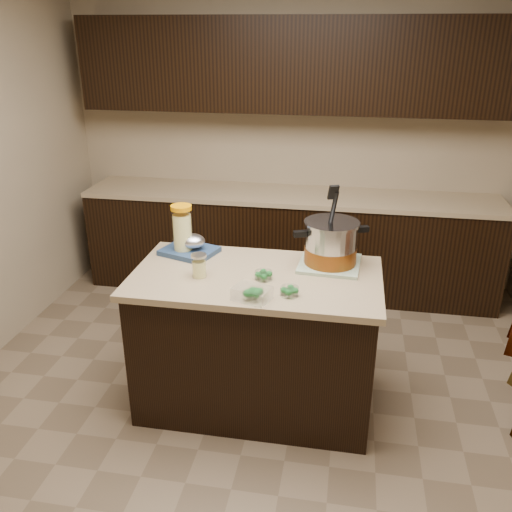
{
  "coord_description": "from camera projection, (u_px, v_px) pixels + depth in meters",
  "views": [
    {
      "loc": [
        0.5,
        -2.83,
        2.24
      ],
      "look_at": [
        0.0,
        0.0,
        1.02
      ],
      "focal_mm": 38.0,
      "sensor_mm": 36.0,
      "label": 1
    }
  ],
  "objects": [
    {
      "name": "stock_pot",
      "position": [
        331.0,
        245.0,
        3.25
      ],
      "size": [
        0.45,
        0.43,
        0.47
      ],
      "rotation": [
        0.0,
        0.0,
        0.39
      ],
      "color": "#B7B7BC",
      "rests_on": "dish_towel"
    },
    {
      "name": "dish_towel",
      "position": [
        330.0,
        264.0,
        3.29
      ],
      "size": [
        0.38,
        0.38,
        0.02
      ],
      "primitive_type": "cube",
      "rotation": [
        0.0,
        0.0,
        -0.07
      ],
      "color": "#59855A",
      "rests_on": "island"
    },
    {
      "name": "lemonade_pitcher",
      "position": [
        182.0,
        232.0,
        3.4
      ],
      "size": [
        0.16,
        0.16,
        0.32
      ],
      "rotation": [
        0.0,
        0.0,
        -0.23
      ],
      "color": "#EDEA90",
      "rests_on": "island"
    },
    {
      "name": "broccoli_tub_left",
      "position": [
        264.0,
        276.0,
        3.11
      ],
      "size": [
        0.11,
        0.11,
        0.05
      ],
      "rotation": [
        0.0,
        0.0,
        -0.07
      ],
      "color": "silver",
      "rests_on": "island"
    },
    {
      "name": "broccoli_tub_rect",
      "position": [
        252.0,
        294.0,
        2.88
      ],
      "size": [
        0.23,
        0.19,
        0.07
      ],
      "rotation": [
        0.0,
        0.0,
        -0.32
      ],
      "color": "silver",
      "rests_on": "island"
    },
    {
      "name": "blue_tray",
      "position": [
        191.0,
        247.0,
        3.45
      ],
      "size": [
        0.39,
        0.35,
        0.12
      ],
      "rotation": [
        0.0,
        0.0,
        -0.32
      ],
      "color": "navy",
      "rests_on": "island"
    },
    {
      "name": "room_shell",
      "position": [
        256.0,
        135.0,
        2.85
      ],
      "size": [
        4.04,
        4.04,
        2.72
      ],
      "color": "tan",
      "rests_on": "ground"
    },
    {
      "name": "ground_plane",
      "position": [
        256.0,
        400.0,
        3.52
      ],
      "size": [
        4.0,
        4.0,
        0.0
      ],
      "primitive_type": "plane",
      "color": "brown",
      "rests_on": "ground"
    },
    {
      "name": "island",
      "position": [
        256.0,
        340.0,
        3.34
      ],
      "size": [
        1.46,
        0.81,
        0.9
      ],
      "color": "black",
      "rests_on": "ground"
    },
    {
      "name": "back_cabinets",
      "position": [
        291.0,
        188.0,
        4.73
      ],
      "size": [
        3.6,
        0.63,
        2.33
      ],
      "color": "black",
      "rests_on": "ground"
    },
    {
      "name": "broccoli_tub_right",
      "position": [
        289.0,
        292.0,
        2.92
      ],
      "size": [
        0.13,
        0.13,
        0.05
      ],
      "rotation": [
        0.0,
        0.0,
        -0.37
      ],
      "color": "silver",
      "rests_on": "island"
    },
    {
      "name": "mason_jar",
      "position": [
        199.0,
        266.0,
        3.12
      ],
      "size": [
        0.11,
        0.11,
        0.15
      ],
      "rotation": [
        0.0,
        0.0,
        0.29
      ],
      "color": "#EDEA90",
      "rests_on": "island"
    }
  ]
}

